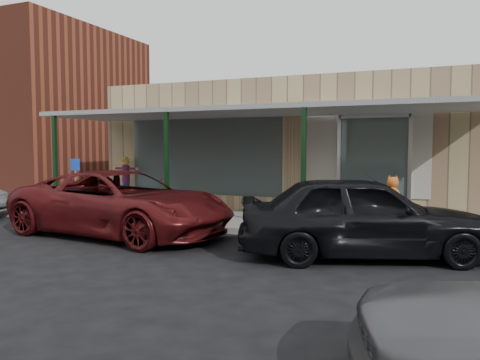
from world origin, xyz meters
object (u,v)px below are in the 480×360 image
at_px(barrel_scarecrow, 126,188).
at_px(barrel_pumpkin, 166,203).
at_px(handicap_sign, 75,179).
at_px(car_maroon, 121,203).
at_px(parked_sedan, 362,216).

height_order(barrel_scarecrow, barrel_pumpkin, barrel_scarecrow).
bearing_deg(handicap_sign, barrel_scarecrow, 92.63).
xyz_separation_m(barrel_scarecrow, car_maroon, (2.71, -3.92, 0.06)).
distance_m(barrel_scarecrow, handicap_sign, 2.45).
height_order(barrel_scarecrow, handicap_sign, barrel_scarecrow).
relative_size(barrel_pumpkin, handicap_sign, 0.43).
bearing_deg(barrel_pumpkin, barrel_scarecrow, 156.85).
distance_m(barrel_scarecrow, car_maroon, 4.77).
xyz_separation_m(barrel_pumpkin, parked_sedan, (6.22, -3.16, 0.40)).
bearing_deg(barrel_scarecrow, handicap_sign, -73.01).
distance_m(barrel_pumpkin, parked_sedan, 6.99).
bearing_deg(barrel_scarecrow, car_maroon, -38.30).
bearing_deg(parked_sedan, car_maroon, 68.74).
bearing_deg(car_maroon, handicap_sign, 67.67).
bearing_deg(handicap_sign, barrel_pumpkin, 38.37).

